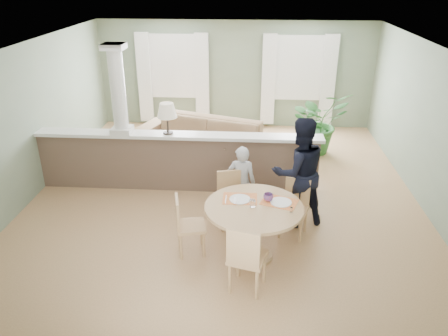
# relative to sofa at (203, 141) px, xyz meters

# --- Properties ---
(ground) EXTENTS (8.00, 8.00, 0.00)m
(ground) POSITION_rel_sofa_xyz_m (0.59, -1.58, -0.44)
(ground) COLOR tan
(ground) RESTS_ON ground
(room_shell) EXTENTS (7.02, 8.02, 2.71)m
(room_shell) POSITION_rel_sofa_xyz_m (0.56, -0.96, 1.37)
(room_shell) COLOR gray
(room_shell) RESTS_ON ground
(pony_wall) EXTENTS (5.32, 0.38, 2.70)m
(pony_wall) POSITION_rel_sofa_xyz_m (-0.40, -1.38, 0.26)
(pony_wall) COLOR brown
(pony_wall) RESTS_ON ground
(sofa) EXTENTS (3.26, 2.11, 0.89)m
(sofa) POSITION_rel_sofa_xyz_m (0.00, 0.00, 0.00)
(sofa) COLOR #8D714D
(sofa) RESTS_ON ground
(houseplant) EXTENTS (1.62, 1.53, 1.43)m
(houseplant) POSITION_rel_sofa_xyz_m (2.52, 0.66, 0.27)
(houseplant) COLOR #2B6629
(houseplant) RESTS_ON ground
(dining_table) EXTENTS (1.39, 1.39, 0.95)m
(dining_table) POSITION_rel_sofa_xyz_m (1.12, -3.45, 0.22)
(dining_table) COLOR tan
(dining_table) RESTS_ON ground
(chair_far_boy) EXTENTS (0.50, 0.50, 0.91)m
(chair_far_boy) POSITION_rel_sofa_xyz_m (0.74, -2.57, 0.06)
(chair_far_boy) COLOR tan
(chair_far_boy) RESTS_ON ground
(chair_far_man) EXTENTS (0.52, 0.52, 0.91)m
(chair_far_man) POSITION_rel_sofa_xyz_m (1.76, -2.78, 0.06)
(chair_far_man) COLOR tan
(chair_far_man) RESTS_ON ground
(chair_near) EXTENTS (0.55, 0.55, 0.99)m
(chair_near) POSITION_rel_sofa_xyz_m (1.03, -4.23, 0.10)
(chair_near) COLOR tan
(chair_near) RESTS_ON ground
(chair_side) EXTENTS (0.49, 0.49, 0.91)m
(chair_side) POSITION_rel_sofa_xyz_m (0.14, -3.43, 0.06)
(chair_side) COLOR tan
(chair_side) RESTS_ON ground
(child_person) EXTENTS (0.48, 0.34, 1.28)m
(child_person) POSITION_rel_sofa_xyz_m (0.91, -2.34, 0.19)
(child_person) COLOR #AAABB0
(child_person) RESTS_ON ground
(man_person) EXTENTS (1.05, 0.92, 1.82)m
(man_person) POSITION_rel_sofa_xyz_m (1.82, -2.45, 0.46)
(man_person) COLOR black
(man_person) RESTS_ON ground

